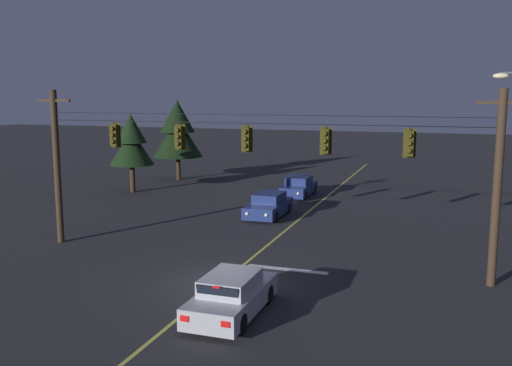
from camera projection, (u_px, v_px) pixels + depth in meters
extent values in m
plane|color=#28282B|center=(222.00, 283.00, 21.50)|extent=(180.00, 180.00, 0.00)
cube|color=#D1C64C|center=(287.00, 230.00, 29.90)|extent=(0.14, 60.00, 0.01)
cube|color=silver|center=(287.00, 269.00, 23.12)|extent=(3.40, 0.36, 0.01)
cylinder|color=#38281C|center=(57.00, 167.00, 26.83)|extent=(0.32, 0.32, 7.31)
cube|color=#38281C|center=(53.00, 100.00, 26.34)|extent=(1.80, 0.12, 0.12)
cylinder|color=slate|center=(54.00, 108.00, 26.39)|extent=(0.12, 0.12, 0.18)
cylinder|color=#38281C|center=(497.00, 190.00, 20.62)|extent=(0.32, 0.32, 7.31)
cube|color=#38281C|center=(503.00, 102.00, 20.13)|extent=(1.80, 0.12, 0.12)
cylinder|color=slate|center=(502.00, 112.00, 20.18)|extent=(0.12, 0.12, 0.18)
cylinder|color=black|center=(248.00, 123.00, 23.37)|extent=(19.34, 0.03, 0.03)
cylinder|color=black|center=(248.00, 115.00, 23.32)|extent=(19.34, 0.02, 0.02)
cylinder|color=black|center=(114.00, 123.00, 25.46)|extent=(0.04, 0.04, 0.18)
cube|color=#332D0A|center=(114.00, 135.00, 25.55)|extent=(0.32, 0.26, 0.96)
cube|color=#332D0A|center=(116.00, 135.00, 25.68)|extent=(0.48, 0.03, 1.12)
sphere|color=red|center=(112.00, 129.00, 25.35)|extent=(0.17, 0.17, 0.17)
cylinder|color=#332D0A|center=(112.00, 128.00, 25.31)|extent=(0.20, 0.10, 0.20)
sphere|color=#3D280A|center=(112.00, 136.00, 25.40)|extent=(0.17, 0.17, 0.17)
cylinder|color=#332D0A|center=(112.00, 135.00, 25.36)|extent=(0.20, 0.10, 0.20)
sphere|color=black|center=(113.00, 142.00, 25.44)|extent=(0.17, 0.17, 0.17)
cylinder|color=#332D0A|center=(112.00, 141.00, 25.40)|extent=(0.20, 0.10, 0.20)
cylinder|color=black|center=(179.00, 124.00, 24.42)|extent=(0.04, 0.04, 0.18)
cube|color=#332D0A|center=(179.00, 137.00, 24.50)|extent=(0.32, 0.26, 0.96)
cube|color=#332D0A|center=(180.00, 137.00, 24.64)|extent=(0.48, 0.03, 1.12)
sphere|color=red|center=(177.00, 131.00, 24.31)|extent=(0.17, 0.17, 0.17)
cylinder|color=#332D0A|center=(177.00, 130.00, 24.27)|extent=(0.20, 0.10, 0.20)
sphere|color=#3D280A|center=(177.00, 138.00, 24.35)|extent=(0.17, 0.17, 0.17)
cylinder|color=#332D0A|center=(177.00, 137.00, 24.31)|extent=(0.20, 0.10, 0.20)
sphere|color=black|center=(177.00, 144.00, 24.40)|extent=(0.17, 0.17, 0.17)
cylinder|color=#332D0A|center=(177.00, 143.00, 24.36)|extent=(0.20, 0.10, 0.20)
cylinder|color=black|center=(246.00, 125.00, 23.42)|extent=(0.04, 0.04, 0.18)
cube|color=#332D0A|center=(246.00, 139.00, 23.51)|extent=(0.32, 0.26, 0.96)
cube|color=#332D0A|center=(247.00, 139.00, 23.64)|extent=(0.48, 0.03, 1.12)
sphere|color=red|center=(245.00, 132.00, 23.31)|extent=(0.17, 0.17, 0.17)
cylinder|color=#332D0A|center=(244.00, 131.00, 23.27)|extent=(0.20, 0.10, 0.20)
sphere|color=#3D280A|center=(245.00, 139.00, 23.36)|extent=(0.17, 0.17, 0.17)
cylinder|color=#332D0A|center=(244.00, 138.00, 23.31)|extent=(0.20, 0.10, 0.20)
sphere|color=black|center=(245.00, 146.00, 23.40)|extent=(0.17, 0.17, 0.17)
cylinder|color=#332D0A|center=(244.00, 145.00, 23.36)|extent=(0.20, 0.10, 0.20)
cylinder|color=black|center=(325.00, 127.00, 22.34)|extent=(0.04, 0.04, 0.18)
cube|color=#332D0A|center=(325.00, 141.00, 22.43)|extent=(0.32, 0.26, 0.96)
cube|color=#332D0A|center=(326.00, 141.00, 22.57)|extent=(0.48, 0.03, 1.12)
sphere|color=red|center=(324.00, 134.00, 22.24)|extent=(0.17, 0.17, 0.17)
cylinder|color=#332D0A|center=(324.00, 133.00, 22.19)|extent=(0.20, 0.10, 0.20)
sphere|color=#3D280A|center=(324.00, 142.00, 22.28)|extent=(0.17, 0.17, 0.17)
cylinder|color=#332D0A|center=(324.00, 141.00, 22.24)|extent=(0.20, 0.10, 0.20)
sphere|color=black|center=(324.00, 149.00, 22.33)|extent=(0.17, 0.17, 0.17)
cylinder|color=#332D0A|center=(324.00, 148.00, 22.28)|extent=(0.20, 0.10, 0.20)
cylinder|color=black|center=(410.00, 128.00, 21.30)|extent=(0.04, 0.04, 0.18)
cube|color=#332D0A|center=(409.00, 144.00, 21.39)|extent=(0.32, 0.26, 0.96)
cube|color=#332D0A|center=(410.00, 143.00, 21.52)|extent=(0.48, 0.03, 1.12)
sphere|color=red|center=(409.00, 136.00, 21.20)|extent=(0.17, 0.17, 0.17)
cylinder|color=#332D0A|center=(409.00, 135.00, 21.15)|extent=(0.20, 0.10, 0.20)
sphere|color=#3D280A|center=(409.00, 144.00, 21.24)|extent=(0.17, 0.17, 0.17)
cylinder|color=#332D0A|center=(409.00, 143.00, 21.20)|extent=(0.20, 0.10, 0.20)
sphere|color=black|center=(409.00, 152.00, 21.28)|extent=(0.17, 0.17, 0.17)
cylinder|color=#332D0A|center=(409.00, 150.00, 21.24)|extent=(0.20, 0.10, 0.20)
cube|color=#A5A5AD|center=(232.00, 299.00, 18.33)|extent=(1.80, 4.30, 0.68)
cube|color=#A5A5AD|center=(231.00, 282.00, 18.13)|extent=(1.51, 2.15, 0.54)
cube|color=black|center=(241.00, 274.00, 19.00)|extent=(1.40, 0.21, 0.48)
cube|color=black|center=(218.00, 293.00, 17.13)|extent=(1.37, 0.18, 0.46)
cylinder|color=black|center=(225.00, 289.00, 19.86)|extent=(0.22, 0.64, 0.64)
cylinder|color=black|center=(268.00, 294.00, 19.35)|extent=(0.22, 0.64, 0.64)
cylinder|color=black|center=(192.00, 317.00, 17.37)|extent=(0.22, 0.64, 0.64)
cylinder|color=black|center=(240.00, 324.00, 16.86)|extent=(0.22, 0.64, 0.64)
cube|color=red|center=(184.00, 319.00, 16.50)|extent=(0.28, 0.03, 0.18)
cube|color=red|center=(225.00, 324.00, 16.09)|extent=(0.28, 0.03, 0.18)
cube|color=red|center=(216.00, 287.00, 17.00)|extent=(0.24, 0.04, 0.06)
cube|color=navy|center=(269.00, 208.00, 33.02)|extent=(1.80, 4.30, 0.68)
cube|color=navy|center=(269.00, 197.00, 33.04)|extent=(1.51, 2.15, 0.54)
cube|color=black|center=(264.00, 200.00, 32.16)|extent=(1.40, 0.21, 0.48)
cube|color=black|center=(275.00, 194.00, 34.03)|extent=(1.37, 0.18, 0.46)
cylinder|color=black|center=(275.00, 217.00, 31.55)|extent=(0.22, 0.64, 0.64)
cylinder|color=black|center=(248.00, 215.00, 32.06)|extent=(0.22, 0.64, 0.64)
cylinder|color=black|center=(288.00, 208.00, 34.04)|extent=(0.22, 0.64, 0.64)
cylinder|color=black|center=(263.00, 206.00, 34.55)|extent=(0.22, 0.64, 0.64)
sphere|color=white|center=(266.00, 215.00, 30.81)|extent=(0.20, 0.20, 0.20)
sphere|color=white|center=(247.00, 214.00, 31.16)|extent=(0.20, 0.20, 0.20)
cube|color=navy|center=(298.00, 189.00, 39.65)|extent=(1.80, 4.30, 0.68)
cube|color=navy|center=(299.00, 180.00, 39.67)|extent=(1.51, 2.15, 0.54)
cube|color=black|center=(295.00, 182.00, 38.79)|extent=(1.40, 0.21, 0.48)
cube|color=black|center=(303.00, 178.00, 40.66)|extent=(1.37, 0.18, 0.46)
cylinder|color=black|center=(305.00, 195.00, 38.18)|extent=(0.22, 0.64, 0.64)
cylinder|color=black|center=(282.00, 194.00, 38.69)|extent=(0.22, 0.64, 0.64)
cylinder|color=black|center=(314.00, 189.00, 40.67)|extent=(0.22, 0.64, 0.64)
cylinder|color=black|center=(292.00, 188.00, 41.18)|extent=(0.22, 0.64, 0.64)
sphere|color=white|center=(298.00, 194.00, 37.43)|extent=(0.20, 0.20, 0.20)
sphere|color=white|center=(282.00, 193.00, 37.79)|extent=(0.20, 0.20, 0.20)
ellipsoid|color=beige|center=(501.00, 76.00, 20.85)|extent=(0.56, 0.30, 0.22)
cylinder|color=#332316|center=(133.00, 177.00, 41.19)|extent=(0.36, 0.36, 2.26)
cone|color=black|center=(131.00, 147.00, 40.85)|extent=(3.20, 3.20, 2.56)
cone|color=black|center=(131.00, 128.00, 40.64)|extent=(2.24, 2.24, 2.08)
cylinder|color=#332316|center=(178.00, 166.00, 47.32)|extent=(0.36, 0.36, 2.24)
cone|color=black|center=(178.00, 137.00, 46.94)|extent=(4.10, 4.10, 3.28)
cone|color=black|center=(177.00, 116.00, 46.67)|extent=(2.87, 2.87, 2.66)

